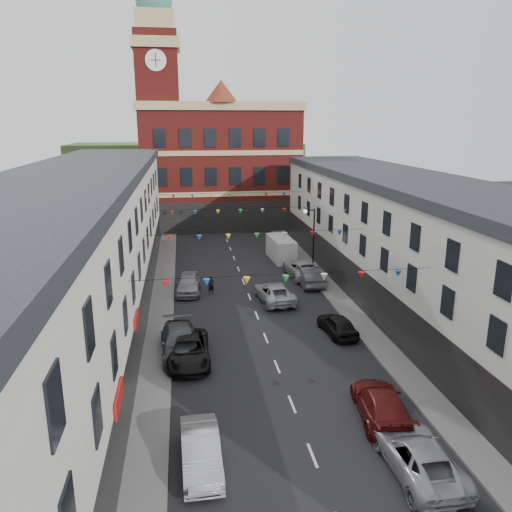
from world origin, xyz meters
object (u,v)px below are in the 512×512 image
car_right_f (302,268)px  pedestrian (211,285)px  car_right_b (419,456)px  moving_car (274,292)px  car_right_d (337,325)px  car_left_b (201,451)px  car_left_d (180,342)px  car_right_e (309,275)px  car_left_e (188,283)px  street_lamp (311,231)px  car_left_c (188,350)px  car_right_c (381,405)px  white_van (281,249)px

car_right_f → pedestrian: (-8.50, -3.64, -0.02)m
car_right_b → car_right_f: 26.44m
moving_car → car_right_d: bearing=108.2°
car_left_b → moving_car: (6.47, 18.74, -0.00)m
car_left_d → pedestrian: size_ratio=3.63×
car_right_d → car_right_e: 10.57m
car_left_e → car_right_f: size_ratio=0.84×
street_lamp → pedestrian: street_lamp is taller
car_left_b → street_lamp: bearing=65.0°
car_left_b → car_right_b: (8.61, -1.60, -0.00)m
car_left_c → car_right_c: (8.90, -7.26, 0.03)m
car_right_c → car_right_d: size_ratio=1.31×
car_right_e → pedestrian: 8.60m
car_left_d → white_van: (10.19, 20.38, 0.33)m
moving_car → white_van: size_ratio=1.01×
car_left_e → car_left_b: bearing=-85.3°
car_right_b → car_right_d: bearing=-93.7°
street_lamp → car_left_d: size_ratio=1.08×
car_left_c → car_left_e: 12.45m
street_lamp → white_van: 5.82m
moving_car → white_van: 12.39m
car_left_c → car_right_f: car_right_f is taller
moving_car → pedestrian: (-4.80, 2.41, 0.04)m
car_left_e → car_right_f: bearing=20.2°
car_right_c → car_right_e: 20.38m
car_right_c → pedestrian: pedestrian is taller
car_left_b → car_right_b: size_ratio=0.85×
car_left_d → car_left_c: bearing=-67.2°
car_left_c → car_right_f: 18.63m
car_right_f → pedestrian: car_right_f is taller
car_left_b → car_right_e: size_ratio=0.90×
car_right_f → moving_car: car_right_f is taller
white_van → street_lamp: bearing=-72.7°
car_left_b → car_left_c: car_left_c is taller
car_left_d → moving_car: bearing=45.6°
car_left_c → white_van: bearing=65.9°
car_right_f → moving_car: 7.09m
street_lamp → white_van: size_ratio=1.16×
street_lamp → car_right_e: size_ratio=1.22×
car_left_b → car_right_d: 15.22m
moving_car → car_left_c: bearing=48.3°
car_left_b → car_right_b: 8.75m
car_right_f → car_right_e: bearing=87.0°
street_lamp → car_right_c: street_lamp is taller
car_left_c → car_right_d: size_ratio=1.32×
car_left_b → car_left_e: car_left_e is taller
car_left_b → car_right_f: car_right_f is taller
car_left_b → car_right_d: size_ratio=1.10×
car_left_d → car_right_c: 12.48m
car_right_f → car_left_d: bearing=49.6°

